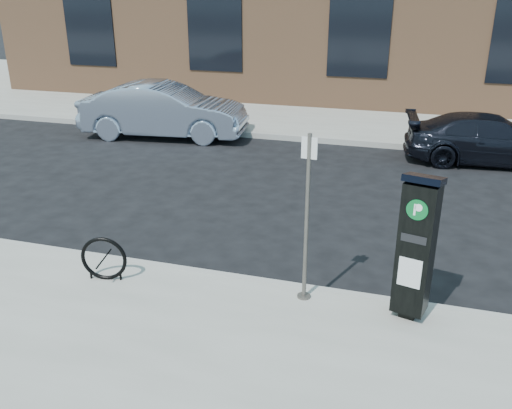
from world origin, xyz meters
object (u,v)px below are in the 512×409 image
at_px(bike_rack, 104,259).
at_px(sign_pole, 307,221).
at_px(parking_kiosk, 416,246).
at_px(car_dark, 490,139).
at_px(car_silver, 164,110).

bearing_deg(bike_rack, sign_pole, -4.45).
xyz_separation_m(parking_kiosk, car_dark, (1.63, 7.75, -0.55)).
height_order(sign_pole, car_dark, sign_pole).
relative_size(sign_pole, bike_rack, 3.41).
bearing_deg(car_dark, parking_kiosk, 162.36).
distance_m(bike_rack, car_dark, 9.93).
relative_size(sign_pole, car_dark, 0.56).
bearing_deg(car_dark, car_silver, 84.25).
bearing_deg(sign_pole, bike_rack, -167.50).
bearing_deg(parking_kiosk, sign_pole, -167.95).
xyz_separation_m(sign_pole, bike_rack, (-2.83, -0.34, -0.80)).
xyz_separation_m(sign_pole, car_dark, (3.00, 7.70, -0.69)).
relative_size(sign_pole, car_silver, 0.49).
height_order(sign_pole, car_silver, sign_pole).
bearing_deg(sign_pole, car_silver, 132.33).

